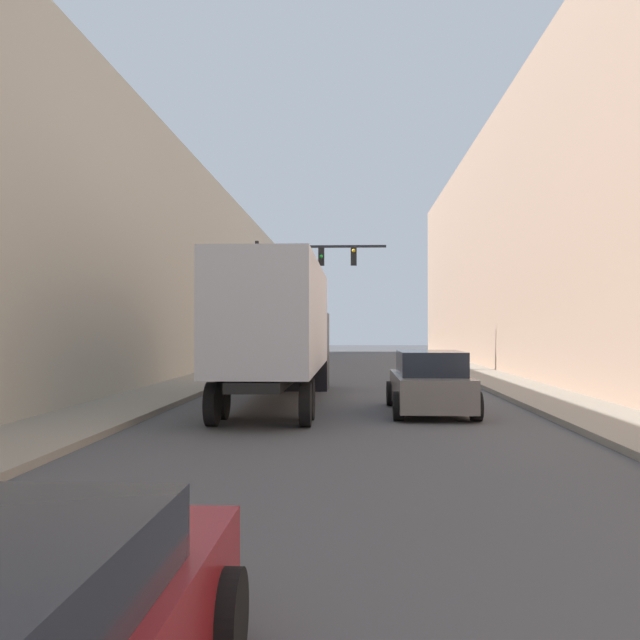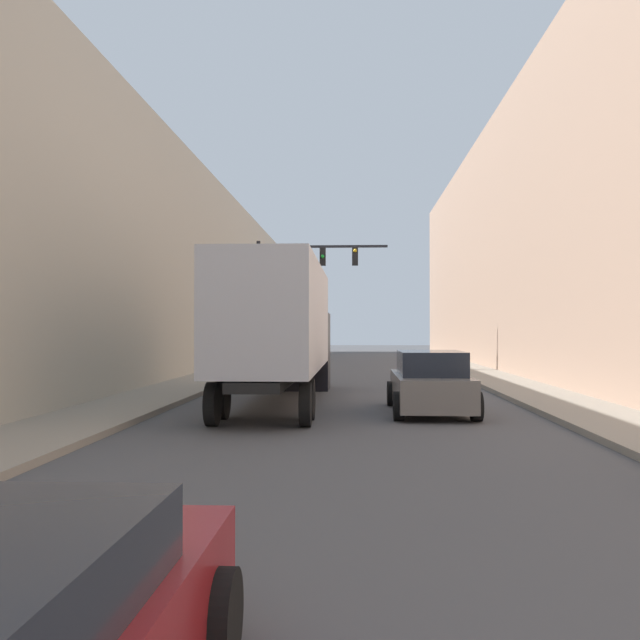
% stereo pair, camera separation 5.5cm
% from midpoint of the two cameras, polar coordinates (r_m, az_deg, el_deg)
% --- Properties ---
extents(sidewalk_right, '(2.47, 80.00, 0.15)m').
position_cam_midpoint_polar(sidewalk_right, '(29.64, 14.25, -4.82)').
color(sidewalk_right, gray).
rests_on(sidewalk_right, ground).
extents(sidewalk_left, '(2.47, 80.00, 0.15)m').
position_cam_midpoint_polar(sidewalk_left, '(29.71, -9.54, -4.82)').
color(sidewalk_left, gray).
rests_on(sidewalk_left, ground).
extents(building_right, '(6.00, 80.00, 13.38)m').
position_cam_midpoint_polar(building_right, '(31.02, 21.96, 7.64)').
color(building_right, '#997A66').
rests_on(building_right, ground).
extents(building_left, '(6.00, 80.00, 10.37)m').
position_cam_midpoint_polar(building_left, '(30.95, -17.23, 4.83)').
color(building_left, '#BCB29E').
rests_on(building_left, ground).
extents(semi_truck, '(2.41, 12.56, 3.98)m').
position_cam_midpoint_polar(semi_truck, '(21.05, -3.19, -0.57)').
color(semi_truck, silver).
rests_on(semi_truck, ground).
extents(suv_car, '(2.09, 4.65, 1.62)m').
position_cam_midpoint_polar(suv_car, '(18.93, 8.68, -5.04)').
color(suv_car, slate).
rests_on(suv_car, ground).
extents(traffic_signal_gantry, '(6.60, 0.35, 6.65)m').
position_cam_midpoint_polar(traffic_signal_gantry, '(35.90, -2.36, 3.35)').
color(traffic_signal_gantry, black).
rests_on(traffic_signal_gantry, ground).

